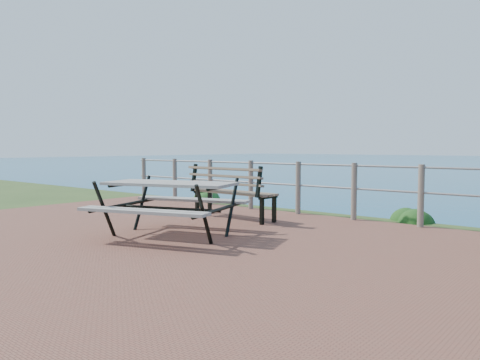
% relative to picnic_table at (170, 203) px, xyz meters
% --- Properties ---
extents(ground, '(10.00, 7.00, 0.12)m').
position_rel_picnic_table_xyz_m(ground, '(0.19, -0.28, -0.50)').
color(ground, brown).
rests_on(ground, ground).
extents(safety_railing, '(9.40, 0.10, 1.00)m').
position_rel_picnic_table_xyz_m(safety_railing, '(0.19, 3.07, 0.08)').
color(safety_railing, '#6B5B4C').
rests_on(safety_railing, ground).
extents(picnic_table, '(1.98, 1.53, 0.78)m').
position_rel_picnic_table_xyz_m(picnic_table, '(0.00, 0.00, 0.00)').
color(picnic_table, gray).
rests_on(picnic_table, ground).
extents(park_bench, '(1.73, 0.52, 0.97)m').
position_rel_picnic_table_xyz_m(park_bench, '(-0.37, 1.84, 0.14)').
color(park_bench, brown).
rests_on(park_bench, ground).
extents(shrub_lip_west, '(0.70, 0.70, 0.42)m').
position_rel_picnic_table_xyz_m(shrub_lip_west, '(-2.82, 3.71, -0.50)').
color(shrub_lip_west, '#235B22').
rests_on(shrub_lip_west, ground).
extents(shrub_lip_east, '(0.76, 0.76, 0.50)m').
position_rel_picnic_table_xyz_m(shrub_lip_east, '(2.02, 3.67, -0.50)').
color(shrub_lip_east, '#1C4515').
rests_on(shrub_lip_east, ground).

